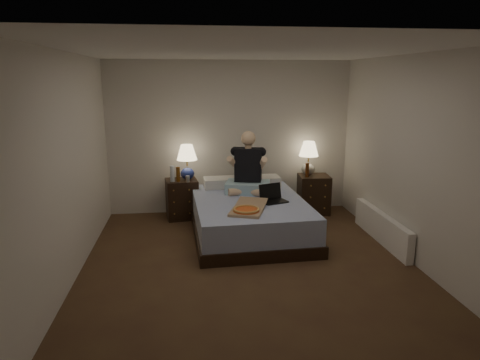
{
  "coord_description": "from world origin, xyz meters",
  "views": [
    {
      "loc": [
        -0.7,
        -4.76,
        2.22
      ],
      "look_at": [
        0.0,
        0.9,
        0.85
      ],
      "focal_mm": 32.0,
      "sensor_mm": 36.0,
      "label": 1
    }
  ],
  "objects": [
    {
      "name": "laptop",
      "position": [
        0.49,
        0.91,
        0.63
      ],
      "size": [
        0.41,
        0.38,
        0.24
      ],
      "primitive_type": null,
      "rotation": [
        0.0,
        0.0,
        0.33
      ],
      "color": "black",
      "rests_on": "bed"
    },
    {
      "name": "beer_bottle_left",
      "position": [
        -0.86,
        1.83,
        0.75
      ],
      "size": [
        0.06,
        0.06,
        0.23
      ],
      "primitive_type": "cylinder",
      "color": "#5E350D",
      "rests_on": "nightstand_left"
    },
    {
      "name": "beer_bottle_right",
      "position": [
        1.22,
        1.85,
        0.76
      ],
      "size": [
        0.06,
        0.06,
        0.23
      ],
      "primitive_type": "cylinder",
      "color": "#54270C",
      "rests_on": "nightstand_right"
    },
    {
      "name": "floor",
      "position": [
        0.0,
        0.0,
        0.0
      ],
      "size": [
        4.0,
        4.5,
        0.0
      ],
      "primitive_type": "cube",
      "color": "brown",
      "rests_on": "ground"
    },
    {
      "name": "lamp_right",
      "position": [
        1.28,
        2.01,
        0.92
      ],
      "size": [
        0.32,
        0.32,
        0.56
      ],
      "primitive_type": null,
      "rotation": [
        0.0,
        0.0,
        -0.02
      ],
      "color": "#9C9C93",
      "rests_on": "nightstand_right"
    },
    {
      "name": "pizza_box",
      "position": [
        0.02,
        0.44,
        0.55
      ],
      "size": [
        0.63,
        0.85,
        0.08
      ],
      "primitive_type": null,
      "rotation": [
        0.0,
        0.0,
        -0.34
      ],
      "color": "tan",
      "rests_on": "bed"
    },
    {
      "name": "lamp_left",
      "position": [
        -0.72,
        1.95,
        0.91
      ],
      "size": [
        0.36,
        0.36,
        0.56
      ],
      "primitive_type": null,
      "rotation": [
        0.0,
        0.0,
        -0.14
      ],
      "color": "navy",
      "rests_on": "nightstand_left"
    },
    {
      "name": "wall_right",
      "position": [
        2.0,
        0.0,
        1.25
      ],
      "size": [
        0.0,
        4.5,
        2.5
      ],
      "primitive_type": "cube",
      "rotation": [
        1.57,
        0.0,
        -1.57
      ],
      "color": "silver",
      "rests_on": "ground"
    },
    {
      "name": "person",
      "position": [
        0.19,
        1.49,
        0.98
      ],
      "size": [
        0.76,
        0.66,
        0.93
      ],
      "primitive_type": null,
      "rotation": [
        0.0,
        0.0,
        -0.24
      ],
      "color": "black",
      "rests_on": "bed"
    },
    {
      "name": "radiator",
      "position": [
        1.93,
        0.54,
        0.2
      ],
      "size": [
        0.1,
        1.6,
        0.4
      ],
      "primitive_type": "cube",
      "color": "white",
      "rests_on": "floor"
    },
    {
      "name": "soda_can",
      "position": [
        -0.72,
        1.77,
        0.68
      ],
      "size": [
        0.07,
        0.07,
        0.1
      ],
      "primitive_type": "cylinder",
      "color": "#A4A4A0",
      "rests_on": "nightstand_left"
    },
    {
      "name": "wall_front",
      "position": [
        0.0,
        -2.25,
        1.25
      ],
      "size": [
        4.0,
        0.0,
        2.5
      ],
      "primitive_type": "cube",
      "rotation": [
        -1.57,
        0.0,
        0.0
      ],
      "color": "silver",
      "rests_on": "ground"
    },
    {
      "name": "wall_left",
      "position": [
        -2.0,
        0.0,
        1.25
      ],
      "size": [
        0.0,
        4.5,
        2.5
      ],
      "primitive_type": "cube",
      "rotation": [
        1.57,
        0.0,
        1.57
      ],
      "color": "silver",
      "rests_on": "ground"
    },
    {
      "name": "wall_back",
      "position": [
        0.0,
        2.25,
        1.25
      ],
      "size": [
        4.0,
        0.0,
        2.5
      ],
      "primitive_type": "cube",
      "rotation": [
        1.57,
        0.0,
        0.0
      ],
      "color": "silver",
      "rests_on": "ground"
    },
    {
      "name": "nightstand_left",
      "position": [
        -0.82,
        1.93,
        0.32
      ],
      "size": [
        0.54,
        0.5,
        0.63
      ],
      "primitive_type": "cube",
      "rotation": [
        0.0,
        0.0,
        0.14
      ],
      "color": "black",
      "rests_on": "floor"
    },
    {
      "name": "ceiling",
      "position": [
        0.0,
        0.0,
        2.5
      ],
      "size": [
        4.0,
        4.5,
        0.0
      ],
      "primitive_type": "cube",
      "rotation": [
        3.14,
        0.0,
        0.0
      ],
      "color": "white",
      "rests_on": "ground"
    },
    {
      "name": "bed",
      "position": [
        0.16,
        1.05,
        0.26
      ],
      "size": [
        1.63,
        2.12,
        0.51
      ],
      "primitive_type": "cube",
      "rotation": [
        0.0,
        0.0,
        0.04
      ],
      "color": "#6078C1",
      "rests_on": "floor"
    },
    {
      "name": "nightstand_right",
      "position": [
        1.37,
        1.93,
        0.32
      ],
      "size": [
        0.52,
        0.48,
        0.64
      ],
      "primitive_type": "cube",
      "rotation": [
        0.0,
        0.0,
        -0.07
      ],
      "color": "black",
      "rests_on": "floor"
    },
    {
      "name": "water_bottle",
      "position": [
        -0.95,
        1.84,
        0.76
      ],
      "size": [
        0.07,
        0.07,
        0.25
      ],
      "primitive_type": "cylinder",
      "color": "white",
      "rests_on": "nightstand_left"
    }
  ]
}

